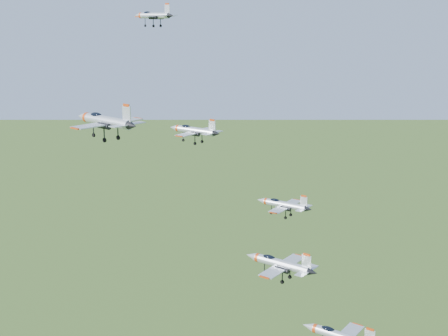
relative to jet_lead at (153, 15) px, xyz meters
The scene contains 6 objects.
jet_lead is the anchor object (origin of this frame).
jet_left_high 30.22m from the jet_lead, 32.38° to the right, with size 10.83×8.89×2.91m.
jet_right_high 43.66m from the jet_lead, 57.76° to the right, with size 13.06×10.87×3.49m.
jet_left_low 46.06m from the jet_lead, ahead, with size 10.79×8.89×2.89m.
jet_right_low 61.75m from the jet_lead, 30.26° to the right, with size 11.09×9.10×2.97m.
jet_trail 71.09m from the jet_lead, 21.96° to the right, with size 11.95×9.81×3.20m.
Camera 1 is at (63.14, -80.33, 167.65)m, focal length 50.00 mm.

